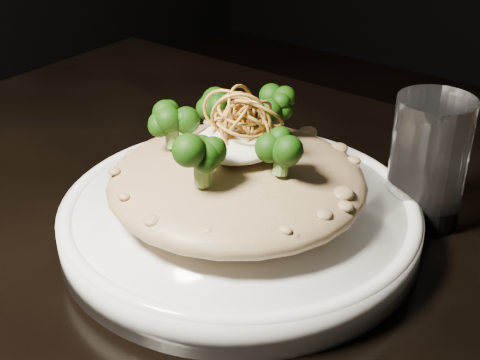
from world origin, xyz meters
name	(u,v)px	position (x,y,z in m)	size (l,w,h in m)	color
plate	(240,220)	(-0.07, 0.05, 0.77)	(0.30, 0.30, 0.03)	white
risotto	(237,181)	(-0.07, 0.05, 0.80)	(0.21, 0.21, 0.05)	brown
broccoli	(236,124)	(-0.07, 0.05, 0.86)	(0.15, 0.15, 0.05)	black
cheese	(236,143)	(-0.07, 0.05, 0.84)	(0.07, 0.07, 0.02)	silver
shallots	(236,109)	(-0.07, 0.05, 0.87)	(0.06, 0.06, 0.04)	brown
drinking_glass	(428,162)	(0.04, 0.17, 0.81)	(0.07, 0.07, 0.12)	silver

